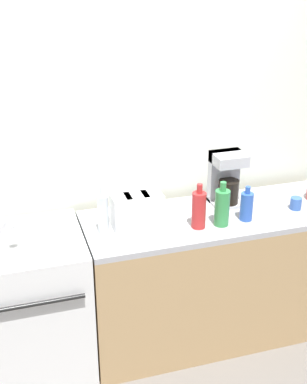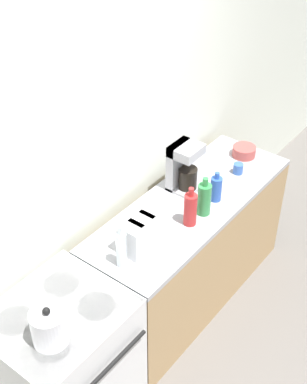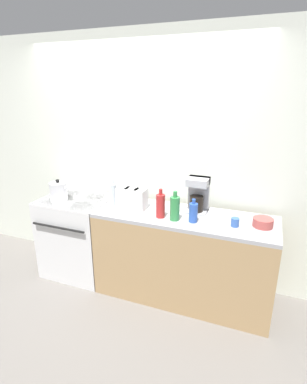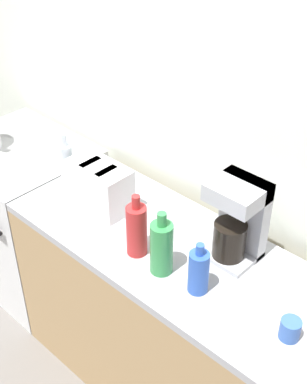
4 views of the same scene
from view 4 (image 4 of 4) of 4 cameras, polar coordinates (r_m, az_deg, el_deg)
ground_plane at (r=2.96m, az=-9.89°, el=-17.33°), size 12.00×12.00×0.00m
wall_back at (r=2.49m, az=-0.29°, el=10.85°), size 8.00×0.05×2.60m
stove at (r=3.14m, az=-13.26°, el=-2.34°), size 0.73×0.67×0.89m
counter_block at (r=2.45m, az=3.93°, el=-14.99°), size 1.71×0.60×0.89m
toaster at (r=2.36m, az=-5.81°, el=0.67°), size 0.29×0.16×0.21m
coffee_maker at (r=2.07m, az=8.98°, el=-2.79°), size 0.20×0.18×0.34m
bottle_clear at (r=2.47m, az=-9.20°, el=2.69°), size 0.06×0.06×0.29m
bottle_red at (r=2.08m, az=-1.82°, el=-4.02°), size 0.08×0.08×0.28m
bottle_green at (r=2.00m, az=0.86°, el=-5.91°), size 0.09×0.09×0.27m
bottle_blue at (r=1.95m, az=4.83°, el=-8.43°), size 0.08×0.08×0.22m
cup_blue at (r=1.89m, az=14.36°, el=-13.99°), size 0.07×0.07×0.08m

